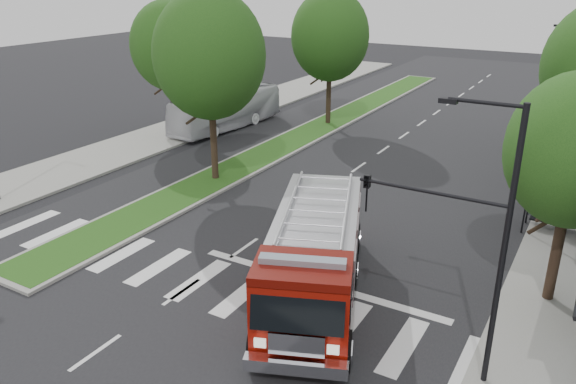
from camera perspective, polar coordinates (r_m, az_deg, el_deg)
ground at (r=23.68m, az=-4.48°, el=-5.70°), size 140.00×140.00×0.00m
sidewalk_left at (r=39.56m, az=-13.74°, el=5.17°), size 5.00×80.00×0.15m
median at (r=41.04m, az=2.82°, el=6.36°), size 3.00×50.00×0.15m
bus_shelter at (r=26.86m, az=26.38°, el=0.15°), size 3.20×1.60×2.61m
tree_right_near at (r=19.95m, az=27.23°, el=3.70°), size 4.40×4.40×8.05m
tree_median_near at (r=29.73m, az=-7.99°, el=13.61°), size 5.80×5.80×10.16m
tree_median_far at (r=41.63m, az=4.30°, el=15.52°), size 5.60×5.60×9.72m
tree_left_mid at (r=39.47m, az=-11.96°, el=14.33°), size 5.20×5.20×9.16m
streetlight_right_near at (r=15.24m, az=18.05°, el=-3.35°), size 4.08×0.22×8.00m
fire_engine at (r=19.56m, az=2.70°, el=-6.56°), size 6.19×10.02×3.34m
city_bus at (r=41.65m, az=-6.25°, el=8.36°), size 3.17×10.26×2.81m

